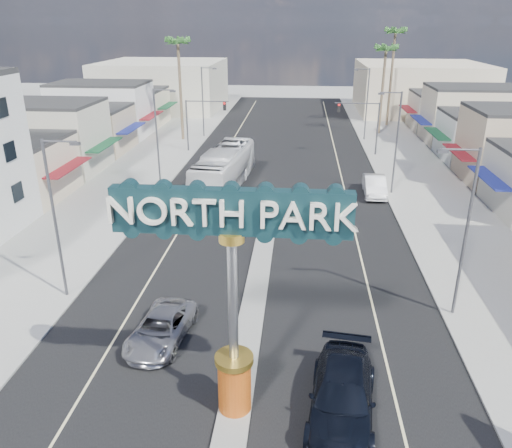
% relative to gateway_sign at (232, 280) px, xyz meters
% --- Properties ---
extents(ground, '(160.00, 160.00, 0.00)m').
position_rel_gateway_sign_xyz_m(ground, '(0.00, 28.02, -5.93)').
color(ground, gray).
rests_on(ground, ground).
extents(road, '(20.00, 120.00, 0.01)m').
position_rel_gateway_sign_xyz_m(road, '(0.00, 28.02, -5.92)').
color(road, black).
rests_on(road, ground).
extents(median_island, '(1.30, 30.00, 0.16)m').
position_rel_gateway_sign_xyz_m(median_island, '(0.00, 12.02, -5.85)').
color(median_island, gray).
rests_on(median_island, ground).
extents(sidewalk_left, '(8.00, 120.00, 0.12)m').
position_rel_gateway_sign_xyz_m(sidewalk_left, '(-14.00, 28.02, -5.87)').
color(sidewalk_left, gray).
rests_on(sidewalk_left, ground).
extents(sidewalk_right, '(8.00, 120.00, 0.12)m').
position_rel_gateway_sign_xyz_m(sidewalk_right, '(14.00, 28.02, -5.87)').
color(sidewalk_right, gray).
rests_on(sidewalk_right, ground).
extents(storefront_row_left, '(12.00, 42.00, 6.00)m').
position_rel_gateway_sign_xyz_m(storefront_row_left, '(-24.00, 41.02, -2.93)').
color(storefront_row_left, beige).
rests_on(storefront_row_left, ground).
extents(storefront_row_right, '(12.00, 42.00, 6.00)m').
position_rel_gateway_sign_xyz_m(storefront_row_right, '(24.00, 41.02, -2.93)').
color(storefront_row_right, '#B7B29E').
rests_on(storefront_row_right, ground).
extents(backdrop_far_left, '(20.00, 20.00, 8.00)m').
position_rel_gateway_sign_xyz_m(backdrop_far_left, '(-22.00, 73.02, -1.93)').
color(backdrop_far_left, '#B7B29E').
rests_on(backdrop_far_left, ground).
extents(backdrop_far_right, '(20.00, 20.00, 8.00)m').
position_rel_gateway_sign_xyz_m(backdrop_far_right, '(22.00, 73.02, -1.93)').
color(backdrop_far_right, beige).
rests_on(backdrop_far_right, ground).
extents(gateway_sign, '(8.20, 1.50, 9.15)m').
position_rel_gateway_sign_xyz_m(gateway_sign, '(0.00, 0.00, 0.00)').
color(gateway_sign, '#C8460F').
rests_on(gateway_sign, median_island).
extents(traffic_signal_left, '(5.09, 0.45, 6.00)m').
position_rel_gateway_sign_xyz_m(traffic_signal_left, '(-9.18, 42.02, -1.65)').
color(traffic_signal_left, '#47474C').
rests_on(traffic_signal_left, ground).
extents(traffic_signal_right, '(5.09, 0.45, 6.00)m').
position_rel_gateway_sign_xyz_m(traffic_signal_right, '(9.18, 42.02, -1.65)').
color(traffic_signal_right, '#47474C').
rests_on(traffic_signal_right, ground).
extents(streetlight_l_near, '(2.03, 0.22, 9.00)m').
position_rel_gateway_sign_xyz_m(streetlight_l_near, '(-10.43, 8.02, -0.86)').
color(streetlight_l_near, '#47474C').
rests_on(streetlight_l_near, ground).
extents(streetlight_l_mid, '(2.03, 0.22, 9.00)m').
position_rel_gateway_sign_xyz_m(streetlight_l_mid, '(-10.43, 28.02, -0.86)').
color(streetlight_l_mid, '#47474C').
rests_on(streetlight_l_mid, ground).
extents(streetlight_l_far, '(2.03, 0.22, 9.00)m').
position_rel_gateway_sign_xyz_m(streetlight_l_far, '(-10.43, 50.02, -0.86)').
color(streetlight_l_far, '#47474C').
rests_on(streetlight_l_far, ground).
extents(streetlight_r_near, '(2.03, 0.22, 9.00)m').
position_rel_gateway_sign_xyz_m(streetlight_r_near, '(10.43, 8.02, -0.86)').
color(streetlight_r_near, '#47474C').
rests_on(streetlight_r_near, ground).
extents(streetlight_r_mid, '(2.03, 0.22, 9.00)m').
position_rel_gateway_sign_xyz_m(streetlight_r_mid, '(10.43, 28.02, -0.86)').
color(streetlight_r_mid, '#47474C').
rests_on(streetlight_r_mid, ground).
extents(streetlight_r_far, '(2.03, 0.22, 9.00)m').
position_rel_gateway_sign_xyz_m(streetlight_r_far, '(10.43, 50.02, -0.86)').
color(streetlight_r_far, '#47474C').
rests_on(streetlight_r_far, ground).
extents(palm_left_far, '(2.60, 2.60, 13.10)m').
position_rel_gateway_sign_xyz_m(palm_left_far, '(-13.00, 48.02, 5.57)').
color(palm_left_far, brown).
rests_on(palm_left_far, ground).
extents(palm_right_mid, '(2.60, 2.60, 12.10)m').
position_rel_gateway_sign_xyz_m(palm_right_mid, '(13.00, 54.02, 4.67)').
color(palm_right_mid, brown).
rests_on(palm_right_mid, ground).
extents(palm_right_far, '(2.60, 2.60, 14.10)m').
position_rel_gateway_sign_xyz_m(palm_right_far, '(15.00, 60.02, 6.46)').
color(palm_right_far, brown).
rests_on(palm_right_far, ground).
extents(suv_left, '(2.92, 5.33, 1.42)m').
position_rel_gateway_sign_xyz_m(suv_left, '(-4.15, 4.38, -5.22)').
color(suv_left, '#A2A1A6').
rests_on(suv_left, ground).
extents(suv_right, '(3.24, 6.44, 1.79)m').
position_rel_gateway_sign_xyz_m(suv_right, '(4.20, 0.20, -5.03)').
color(suv_right, black).
rests_on(suv_right, ground).
extents(car_parked_right, '(1.97, 5.22, 1.70)m').
position_rel_gateway_sign_xyz_m(car_parked_right, '(9.00, 27.58, -5.08)').
color(car_parked_right, white).
rests_on(car_parked_right, ground).
extents(city_bus, '(4.46, 13.37, 3.65)m').
position_rel_gateway_sign_xyz_m(city_bus, '(-4.65, 28.50, -4.10)').
color(city_bus, white).
rests_on(city_bus, ground).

